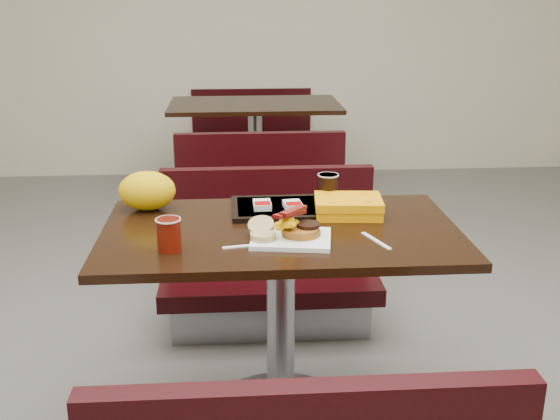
{
  "coord_description": "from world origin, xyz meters",
  "views": [
    {
      "loc": [
        -0.15,
        -2.1,
        1.52
      ],
      "look_at": [
        -0.0,
        -0.01,
        0.82
      ],
      "focal_mm": 42.69,
      "sensor_mm": 36.0,
      "label": 1
    }
  ],
  "objects": [
    {
      "name": "sausage_patty",
      "position": [
        0.08,
        -0.1,
        0.8
      ],
      "size": [
        0.09,
        0.09,
        0.01
      ],
      "primitive_type": "cylinder",
      "rotation": [
        0.0,
        0.0,
        -0.15
      ],
      "color": "black",
      "rests_on": "pancake_stack"
    },
    {
      "name": "bacon_strips",
      "position": [
        0.02,
        -0.12,
        0.84
      ],
      "size": [
        0.15,
        0.16,
        0.01
      ],
      "primitive_type": null,
      "rotation": [
        0.0,
        0.0,
        0.89
      ],
      "color": "#490505",
      "rests_on": "scrambled_eggs"
    },
    {
      "name": "paper_bag",
      "position": [
        -0.47,
        0.24,
        0.82
      ],
      "size": [
        0.22,
        0.17,
        0.14
      ],
      "primitive_type": "ellipsoid",
      "rotation": [
        0.0,
        0.0,
        -0.09
      ],
      "color": "yellow",
      "rests_on": "table_near"
    },
    {
      "name": "table_far",
      "position": [
        0.0,
        2.6,
        0.38
      ],
      "size": [
        1.2,
        0.7,
        0.75
      ],
      "primitive_type": null,
      "color": "black",
      "rests_on": "floor"
    },
    {
      "name": "bench_far_s",
      "position": [
        0.0,
        1.9,
        0.36
      ],
      "size": [
        1.0,
        0.46,
        0.72
      ],
      "primitive_type": null,
      "color": "black",
      "rests_on": "floor"
    },
    {
      "name": "clamshell",
      "position": [
        0.25,
        0.12,
        0.78
      ],
      "size": [
        0.25,
        0.2,
        0.06
      ],
      "primitive_type": "cube",
      "rotation": [
        0.0,
        0.0,
        -0.09
      ],
      "color": "orange",
      "rests_on": "table_near"
    },
    {
      "name": "wall_back",
      "position": [
        0.0,
        3.5,
        1.4
      ],
      "size": [
        6.0,
        0.01,
        2.8
      ],
      "primitive_type": "cube",
      "color": "beige",
      "rests_on": "ground"
    },
    {
      "name": "coffee_cup_near",
      "position": [
        -0.36,
        -0.17,
        0.8
      ],
      "size": [
        0.08,
        0.08,
        0.1
      ],
      "primitive_type": "cylinder",
      "rotation": [
        0.0,
        0.0,
        0.07
      ],
      "color": "maroon",
      "rests_on": "table_near"
    },
    {
      "name": "bench_far_n",
      "position": [
        0.0,
        3.3,
        0.36
      ],
      "size": [
        1.0,
        0.46,
        0.72
      ],
      "primitive_type": null,
      "color": "black",
      "rests_on": "floor"
    },
    {
      "name": "coffee_cup_far",
      "position": [
        0.19,
        0.25,
        0.82
      ],
      "size": [
        0.08,
        0.08,
        0.1
      ],
      "primitive_type": "cylinder",
      "rotation": [
        0.0,
        0.0,
        0.18
      ],
      "color": "black",
      "rests_on": "tray"
    },
    {
      "name": "knife",
      "position": [
        0.3,
        -0.14,
        0.75
      ],
      "size": [
        0.07,
        0.16,
        0.0
      ],
      "primitive_type": "cube",
      "rotation": [
        0.0,
        0.0,
        -1.21
      ],
      "color": "white",
      "rests_on": "table_near"
    },
    {
      "name": "platter",
      "position": [
        0.03,
        -0.12,
        0.76
      ],
      "size": [
        0.28,
        0.23,
        0.01
      ],
      "primitive_type": "cube",
      "rotation": [
        0.0,
        0.0,
        -0.15
      ],
      "color": "white",
      "rests_on": "table_near"
    },
    {
      "name": "hashbrown_sleeve_left",
      "position": [
        -0.06,
        0.17,
        0.78
      ],
      "size": [
        0.06,
        0.09,
        0.02
      ],
      "primitive_type": "cube",
      "rotation": [
        0.0,
        0.0,
        0.03
      ],
      "color": "silver",
      "rests_on": "tray"
    },
    {
      "name": "fork",
      "position": [
        -0.14,
        -0.16,
        0.75
      ],
      "size": [
        0.15,
        0.05,
        0.0
      ],
      "primitive_type": null,
      "rotation": [
        0.0,
        0.0,
        0.18
      ],
      "color": "white",
      "rests_on": "table_near"
    },
    {
      "name": "bench_near_n",
      "position": [
        0.0,
        0.7,
        0.36
      ],
      "size": [
        1.0,
        0.46,
        0.72
      ],
      "primitive_type": null,
      "color": "black",
      "rests_on": "floor"
    },
    {
      "name": "muffin_top",
      "position": [
        -0.07,
        -0.07,
        0.79
      ],
      "size": [
        0.11,
        0.11,
        0.05
      ],
      "primitive_type": "cylinder",
      "rotation": [
        0.38,
        0.0,
        -0.27
      ],
      "color": "tan",
      "rests_on": "platter"
    },
    {
      "name": "hashbrown_sleeve_right",
      "position": [
        0.05,
        0.16,
        0.78
      ],
      "size": [
        0.07,
        0.09,
        0.02
      ],
      "primitive_type": "cube",
      "rotation": [
        0.0,
        0.0,
        0.11
      ],
      "color": "silver",
      "rests_on": "tray"
    },
    {
      "name": "muffin_bottom",
      "position": [
        -0.07,
        -0.13,
        0.77
      ],
      "size": [
        0.09,
        0.09,
        0.02
      ],
      "primitive_type": "cylinder",
      "rotation": [
        0.0,
        0.0,
        -0.12
      ],
      "color": "tan",
      "rests_on": "platter"
    },
    {
      "name": "tray",
      "position": [
        0.03,
        0.19,
        0.76
      ],
      "size": [
        0.38,
        0.27,
        0.02
      ],
      "primitive_type": "cube",
      "rotation": [
        0.0,
        0.0,
        0.01
      ],
      "color": "black",
      "rests_on": "table_near"
    },
    {
      "name": "condiment_ketchup",
      "position": [
        -0.04,
        0.11,
        0.75
      ],
      "size": [
        0.04,
        0.03,
        0.01
      ],
      "primitive_type": "cube",
      "rotation": [
        0.0,
        0.0,
        -0.08
      ],
      "color": "#8C0504",
      "rests_on": "table_near"
    },
    {
      "name": "pancake_stack",
      "position": [
        0.06,
        -0.1,
        0.78
      ],
      "size": [
        0.15,
        0.15,
        0.03
      ],
      "primitive_type": "cylinder",
      "rotation": [
        0.0,
        0.0,
        0.23
      ],
      "color": "#A8641C",
      "rests_on": "platter"
    },
    {
      "name": "scrambled_eggs",
      "position": [
        0.01,
        -0.12,
        0.81
      ],
      "size": [
        0.11,
        0.1,
        0.05
      ],
      "primitive_type": "ellipsoid",
      "rotation": [
        0.0,
        0.0,
        -0.33
      ],
      "color": "#E4BF04",
      "rests_on": "pancake_stack"
    },
    {
      "name": "table_near",
      "position": [
        0.0,
        0.0,
        0.38
      ],
      "size": [
        1.2,
        0.7,
        0.75
      ],
      "primitive_type": null,
      "color": "black",
      "rests_on": "floor"
    },
    {
      "name": "floor",
      "position": [
        0.0,
        0.0,
        0.0
      ],
      "size": [
        6.0,
        7.0,
        0.01
      ],
      "primitive_type": "cube",
      "color": "slate",
      "rests_on": "ground"
    },
    {
      "name": "condiment_syrup",
      "position": [
        0.02,
        -0.03,
        0.76
      ],
      "size": [
        0.05,
        0.04,
        0.01
      ],
      "primitive_type": "cube",
      "rotation": [
        0.0,
        0.0,
        0.25
      ],
      "color": "#C24F08",
      "rests_on": "table_near"
    }
  ]
}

